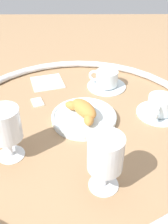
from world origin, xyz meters
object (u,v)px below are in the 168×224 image
at_px(coffee_cup_far, 106,80).
at_px(juice_glass_left, 5,127).
at_px(pastry_plate, 84,117).
at_px(coffee_cup_near, 160,107).
at_px(sugar_packet, 37,102).
at_px(juice_glass_right, 105,155).
at_px(folded_napkin, 47,82).
at_px(croissant_large, 83,110).

xyz_separation_m(coffee_cup_far, juice_glass_left, (-0.34, 0.26, 0.07)).
height_order(pastry_plate, coffee_cup_near, coffee_cup_near).
xyz_separation_m(coffee_cup_near, sugar_packet, (0.06, 0.38, -0.02)).
bearing_deg(juice_glass_right, pastry_plate, 9.98).
height_order(pastry_plate, juice_glass_left, juice_glass_left).
height_order(juice_glass_left, sugar_packet, juice_glass_left).
distance_m(coffee_cup_far, folded_napkin, 0.22).
relative_size(croissant_large, folded_napkin, 1.09).
xyz_separation_m(croissant_large, coffee_cup_far, (0.20, -0.08, -0.01)).
bearing_deg(coffee_cup_far, pastry_plate, 157.75).
height_order(pastry_plate, folded_napkin, pastry_plate).
bearing_deg(juice_glass_left, sugar_packet, -8.11).
bearing_deg(folded_napkin, juice_glass_left, 171.85).
xyz_separation_m(pastry_plate, coffee_cup_far, (0.20, -0.08, 0.02)).
relative_size(coffee_cup_near, coffee_cup_far, 1.00).
height_order(coffee_cup_near, folded_napkin, coffee_cup_near).
distance_m(coffee_cup_near, juice_glass_right, 0.34).
bearing_deg(pastry_plate, croissant_large, 124.22).
bearing_deg(folded_napkin, croissant_large, -150.20).
bearing_deg(coffee_cup_far, folded_napkin, 82.39).
height_order(coffee_cup_far, juice_glass_right, juice_glass_right).
distance_m(coffee_cup_near, juice_glass_left, 0.45).
distance_m(croissant_large, juice_glass_right, 0.25).
relative_size(pastry_plate, juice_glass_left, 1.37).
bearing_deg(pastry_plate, coffee_cup_near, -82.36).
height_order(coffee_cup_near, coffee_cup_far, same).
xyz_separation_m(juice_glass_right, folded_napkin, (0.46, 0.17, -0.09)).
bearing_deg(juice_glass_left, folded_napkin, -8.15).
height_order(sugar_packet, folded_napkin, sugar_packet).
xyz_separation_m(croissant_large, juice_glass_right, (-0.24, -0.04, 0.06)).
relative_size(juice_glass_right, folded_napkin, 1.27).
distance_m(juice_glass_right, folded_napkin, 0.50).
distance_m(juice_glass_left, sugar_packet, 0.26).
bearing_deg(folded_napkin, juice_glass_right, -159.42).
bearing_deg(juice_glass_left, coffee_cup_far, -37.96).
height_order(juice_glass_right, folded_napkin, juice_glass_right).
distance_m(sugar_packet, folded_napkin, 0.13).
relative_size(coffee_cup_far, juice_glass_right, 0.97).
xyz_separation_m(coffee_cup_near, juice_glass_left, (-0.17, 0.41, 0.07)).
bearing_deg(juice_glass_right, coffee_cup_near, -34.58).
height_order(pastry_plate, sugar_packet, pastry_plate).
bearing_deg(folded_napkin, pastry_plate, -149.50).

